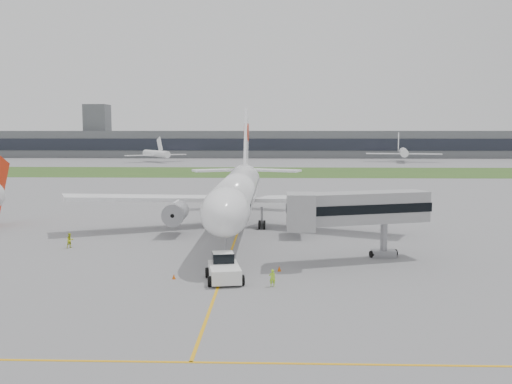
{
  "coord_description": "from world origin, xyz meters",
  "views": [
    {
      "loc": [
        4.92,
        -72.45,
        13.67
      ],
      "look_at": [
        2.53,
        2.0,
        5.74
      ],
      "focal_mm": 40.0,
      "sensor_mm": 36.0,
      "label": 1
    }
  ],
  "objects_px": {
    "pushback_tug": "(224,268)",
    "ground_crew_near": "(272,278)",
    "jet_bridge": "(352,209)",
    "airliner": "(238,190)"
  },
  "relations": [
    {
      "from": "airliner",
      "to": "pushback_tug",
      "type": "xyz_separation_m",
      "value": [
        0.33,
        -26.1,
        -4.54
      ]
    },
    {
      "from": "pushback_tug",
      "to": "ground_crew_near",
      "type": "height_order",
      "value": "pushback_tug"
    },
    {
      "from": "airliner",
      "to": "pushback_tug",
      "type": "height_order",
      "value": "airliner"
    },
    {
      "from": "jet_bridge",
      "to": "ground_crew_near",
      "type": "bearing_deg",
      "value": -146.15
    },
    {
      "from": "airliner",
      "to": "ground_crew_near",
      "type": "height_order",
      "value": "airliner"
    },
    {
      "from": "airliner",
      "to": "pushback_tug",
      "type": "bearing_deg",
      "value": -89.28
    },
    {
      "from": "ground_crew_near",
      "to": "jet_bridge",
      "type": "bearing_deg",
      "value": -137.01
    },
    {
      "from": "airliner",
      "to": "pushback_tug",
      "type": "distance_m",
      "value": 26.49
    },
    {
      "from": "airliner",
      "to": "jet_bridge",
      "type": "bearing_deg",
      "value": -53.32
    },
    {
      "from": "pushback_tug",
      "to": "ground_crew_near",
      "type": "xyz_separation_m",
      "value": [
        4.46,
        -1.94,
        -0.35
      ]
    }
  ]
}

